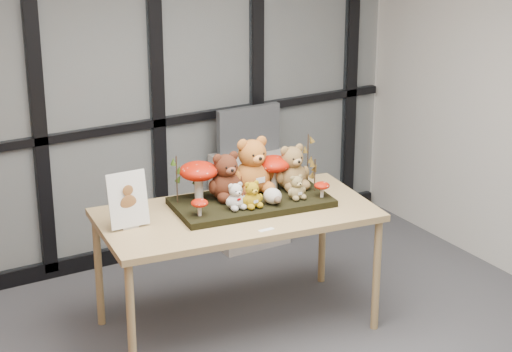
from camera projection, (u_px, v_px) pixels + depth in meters
room_shell at (283, 134)px, 4.44m from camera, size 5.00×5.00×5.00m
glass_partition at (98, 81)px, 6.54m from camera, size 4.90×0.06×2.78m
display_table at (236, 221)px, 5.86m from camera, size 1.82×1.07×0.81m
diorama_tray at (251, 202)px, 5.93m from camera, size 1.05×0.62×0.04m
bear_pooh_yellow at (252, 162)px, 5.99m from camera, size 0.34×0.32×0.41m
bear_brown_medium at (226, 173)px, 5.89m from camera, size 0.28×0.26×0.34m
bear_tan_back at (292, 164)px, 6.07m from camera, size 0.28×0.25×0.33m
bear_small_yellow at (252, 193)px, 5.76m from camera, size 0.16×0.15×0.19m
bear_white_bow at (235, 194)px, 5.74m from camera, size 0.16×0.15×0.19m
bear_beige_small at (296, 186)px, 5.91m from camera, size 0.15×0.14×0.17m
plush_cream_hedgehog at (273, 195)px, 5.83m from camera, size 0.10×0.09×0.11m
mushroom_back_left at (199, 179)px, 5.87m from camera, size 0.25×0.25×0.28m
mushroom_back_right at (274, 171)px, 6.06m from camera, size 0.22×0.22×0.25m
mushroom_front_left at (200, 207)px, 5.64m from camera, size 0.10×0.10×0.12m
mushroom_front_right at (322, 189)px, 5.94m from camera, size 0.10×0.10×0.11m
sprig_green_far_left at (177, 179)px, 5.82m from camera, size 0.05×0.05×0.31m
sprig_green_mid_left at (197, 179)px, 5.93m from camera, size 0.05×0.05×0.23m
sprig_dry_far_right at (308, 159)px, 6.13m from camera, size 0.05×0.05×0.35m
sprig_dry_mid_right at (315, 175)px, 6.03m from camera, size 0.05×0.05×0.22m
sprig_green_centre at (227, 174)px, 6.02m from camera, size 0.05×0.05×0.23m
sign_holder at (128, 202)px, 5.54m from camera, size 0.25×0.08×0.35m
label_card at (266, 230)px, 5.56m from camera, size 0.10×0.03×0.00m
cabinet at (250, 199)px, 7.26m from camera, size 0.56×0.33×0.75m
monitor at (249, 130)px, 7.08m from camera, size 0.53×0.05×0.37m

